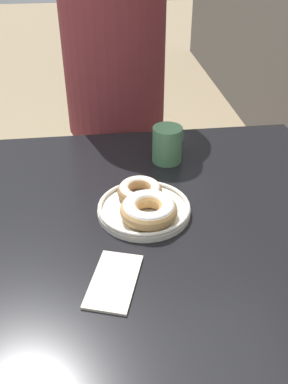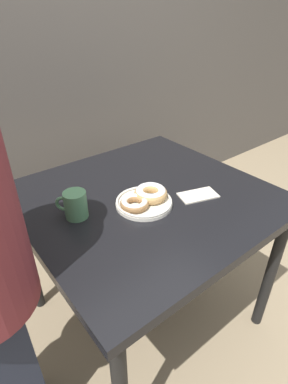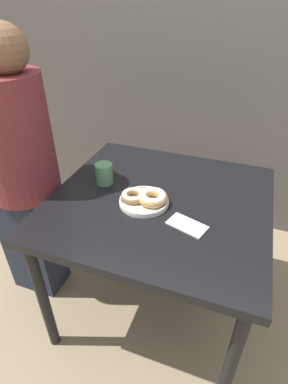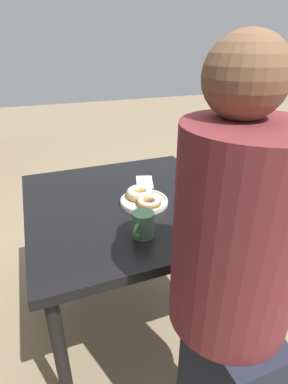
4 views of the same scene
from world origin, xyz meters
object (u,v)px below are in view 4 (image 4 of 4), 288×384
at_px(donut_plate, 143,198).
at_px(napkin, 145,182).
at_px(dining_table, 129,215).
at_px(coffee_mug, 143,225).
at_px(person_figure, 232,293).

xyz_separation_m(donut_plate, napkin, (0.21, -0.09, -0.02)).
distance_m(dining_table, napkin, 0.23).
xyz_separation_m(dining_table, donut_plate, (-0.05, -0.06, 0.11)).
xyz_separation_m(dining_table, napkin, (0.16, -0.14, 0.09)).
height_order(donut_plate, coffee_mug, coffee_mug).
distance_m(donut_plate, person_figure, 0.65).
height_order(dining_table, person_figure, person_figure).
relative_size(dining_table, person_figure, 0.67).
xyz_separation_m(coffee_mug, person_figure, (-0.40, -0.12, -0.02)).
relative_size(donut_plate, napkin, 1.34).
bearing_deg(coffee_mug, dining_table, -7.58).
height_order(dining_table, coffee_mug, coffee_mug).
bearing_deg(dining_table, napkin, -41.72).
distance_m(donut_plate, napkin, 0.23).
relative_size(coffee_mug, person_figure, 0.07).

